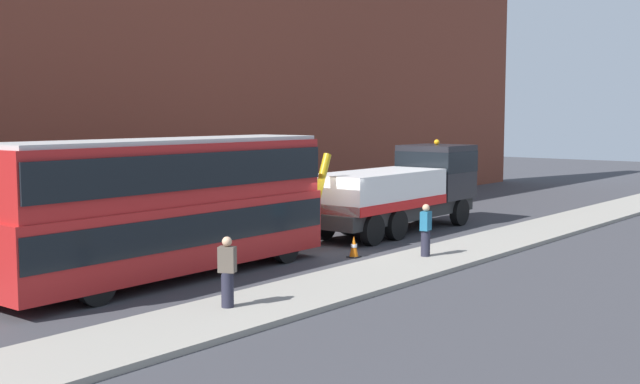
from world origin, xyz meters
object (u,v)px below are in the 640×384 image
at_px(recovery_tow_truck, 403,188).
at_px(traffic_cone_near_bus, 354,247).
at_px(pedestrian_onlooker, 227,273).
at_px(pedestrian_bystander, 426,231).
at_px(double_decker_bus, 169,202).

bearing_deg(recovery_tow_truck, traffic_cone_near_bus, -162.02).
bearing_deg(pedestrian_onlooker, pedestrian_bystander, -27.99).
height_order(recovery_tow_truck, pedestrian_bystander, recovery_tow_truck).
bearing_deg(traffic_cone_near_bus, pedestrian_onlooker, -164.93).
bearing_deg(pedestrian_onlooker, traffic_cone_near_bus, -12.54).
distance_m(pedestrian_onlooker, pedestrian_bystander, 8.79).
bearing_deg(pedestrian_onlooker, double_decker_bus, 40.33).
relative_size(double_decker_bus, pedestrian_bystander, 6.49).
bearing_deg(pedestrian_bystander, recovery_tow_truck, -59.85).
bearing_deg(traffic_cone_near_bus, recovery_tow_truck, 19.22).
relative_size(recovery_tow_truck, pedestrian_onlooker, 5.95).
xyz_separation_m(recovery_tow_truck, traffic_cone_near_bus, (-6.09, -2.12, -1.42)).
bearing_deg(pedestrian_bystander, pedestrian_onlooker, 79.66).
bearing_deg(pedestrian_bystander, traffic_cone_near_bus, 15.24).
distance_m(double_decker_bus, traffic_cone_near_bus, 6.70).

